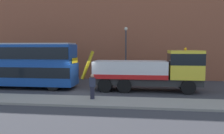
{
  "coord_description": "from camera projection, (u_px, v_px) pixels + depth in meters",
  "views": [
    {
      "loc": [
        5.09,
        -19.36,
        3.69
      ],
      "look_at": [
        2.46,
        0.49,
        2.0
      ],
      "focal_mm": 37.67,
      "sensor_mm": 36.0,
      "label": 1
    }
  ],
  "objects": [
    {
      "name": "building_facade",
      "position": [
        100.0,
        10.0,
        27.35
      ],
      "size": [
        60.0,
        1.5,
        16.0
      ],
      "color": "#935138",
      "rests_on": "ground_plane"
    },
    {
      "name": "recovery_tow_truck",
      "position": [
        151.0,
        70.0,
        19.67
      ],
      "size": [
        10.15,
        2.68,
        3.67
      ],
      "rotation": [
        0.0,
        0.0,
        -0.0
      ],
      "color": "#2D2D2D",
      "rests_on": "ground_plane"
    },
    {
      "name": "double_decker_bus",
      "position": [
        16.0,
        63.0,
        21.22
      ],
      "size": [
        11.06,
        2.6,
        4.06
      ],
      "rotation": [
        0.0,
        0.0,
        -0.0
      ],
      "color": "#19479E",
      "rests_on": "ground_plane"
    },
    {
      "name": "pedestrian_bystander",
      "position": [
        92.0,
        87.0,
        16.05
      ],
      "size": [
        0.47,
        0.39,
        1.71
      ],
      "rotation": [
        0.0,
        0.0,
        1.94
      ],
      "color": "#232333",
      "rests_on": "near_kerb"
    },
    {
      "name": "ground_plane",
      "position": [
        83.0,
        90.0,
        20.1
      ],
      "size": [
        120.0,
        120.0,
        0.0
      ],
      "primitive_type": "plane",
      "color": "#38383D"
    },
    {
      "name": "street_lamp",
      "position": [
        126.0,
        49.0,
        25.14
      ],
      "size": [
        0.36,
        0.36,
        5.83
      ],
      "color": "#38383D",
      "rests_on": "ground_plane"
    },
    {
      "name": "near_kerb",
      "position": [
        67.0,
        101.0,
        15.94
      ],
      "size": [
        60.0,
        2.8,
        0.15
      ],
      "primitive_type": "cube",
      "color": "gray",
      "rests_on": "ground_plane"
    }
  ]
}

